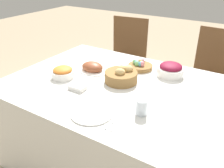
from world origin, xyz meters
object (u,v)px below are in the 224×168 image
(knife, at_px, (114,121))
(egg_basket, at_px, (140,66))
(ham_platter, at_px, (92,68))
(beet_salad_bowl, at_px, (171,70))
(carrot_bowl, at_px, (63,72))
(dinner_plate, at_px, (92,113))
(butter_dish, at_px, (77,87))
(bread_basket, at_px, (121,76))
(chair_far_right, at_px, (210,78))
(drinking_cup, at_px, (141,107))
(spoon, at_px, (118,123))
(chair_far_left, at_px, (126,60))
(fork, at_px, (72,106))

(knife, bearing_deg, egg_basket, 107.39)
(ham_platter, relative_size, beet_salad_bowl, 1.39)
(carrot_bowl, height_order, beet_salad_bowl, beet_salad_bowl)
(dinner_plate, relative_size, butter_dish, 2.17)
(bread_basket, distance_m, knife, 0.51)
(chair_far_right, xyz_separation_m, drinking_cup, (-0.18, -1.21, 0.27))
(chair_far_right, xyz_separation_m, spoon, (-0.24, -1.36, 0.22))
(egg_basket, distance_m, ham_platter, 0.40)
(chair_far_left, height_order, fork, chair_far_left)
(bread_basket, distance_m, egg_basket, 0.30)
(butter_dish, bearing_deg, dinner_plate, -35.21)
(chair_far_left, xyz_separation_m, dinner_plate, (0.53, -1.36, 0.22))
(bread_basket, distance_m, carrot_bowl, 0.46)
(beet_salad_bowl, height_order, dinner_plate, beet_salad_bowl)
(ham_platter, xyz_separation_m, spoon, (0.55, -0.50, -0.02))
(knife, bearing_deg, fork, -178.08)
(spoon, xyz_separation_m, drinking_cup, (0.07, 0.15, 0.05))
(spoon, height_order, drinking_cup, drinking_cup)
(bread_basket, relative_size, butter_dish, 2.06)
(egg_basket, relative_size, dinner_plate, 0.79)
(chair_far_right, relative_size, spoon, 5.83)
(fork, bearing_deg, knife, 1.92)
(chair_far_left, bearing_deg, egg_basket, -58.75)
(carrot_bowl, bearing_deg, drinking_cup, -10.04)
(ham_platter, distance_m, drinking_cup, 0.71)
(beet_salad_bowl, height_order, fork, beet_salad_bowl)
(chair_far_left, bearing_deg, fork, -81.23)
(egg_basket, distance_m, knife, 0.78)
(bread_basket, distance_m, ham_platter, 0.31)
(butter_dish, bearing_deg, chair_far_left, 102.55)
(chair_far_left, relative_size, egg_basket, 4.91)
(egg_basket, height_order, spoon, egg_basket)
(beet_salad_bowl, xyz_separation_m, spoon, (-0.02, -0.76, -0.05))
(beet_salad_bowl, relative_size, spoon, 1.19)
(carrot_bowl, height_order, butter_dish, carrot_bowl)
(chair_far_right, relative_size, ham_platter, 3.52)
(carrot_bowl, relative_size, dinner_plate, 0.67)
(egg_basket, height_order, fork, egg_basket)
(carrot_bowl, bearing_deg, knife, -23.72)
(ham_platter, distance_m, carrot_bowl, 0.25)
(carrot_bowl, xyz_separation_m, beet_salad_bowl, (0.69, 0.48, 0.01))
(carrot_bowl, height_order, drinking_cup, drinking_cup)
(drinking_cup, bearing_deg, dinner_plate, -148.96)
(spoon, bearing_deg, beet_salad_bowl, 86.30)
(spoon, relative_size, drinking_cup, 1.78)
(bread_basket, relative_size, beet_salad_bowl, 1.19)
(beet_salad_bowl, distance_m, butter_dish, 0.74)
(spoon, bearing_deg, egg_basket, 105.66)
(chair_far_left, distance_m, egg_basket, 0.81)
(fork, distance_m, butter_dish, 0.22)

